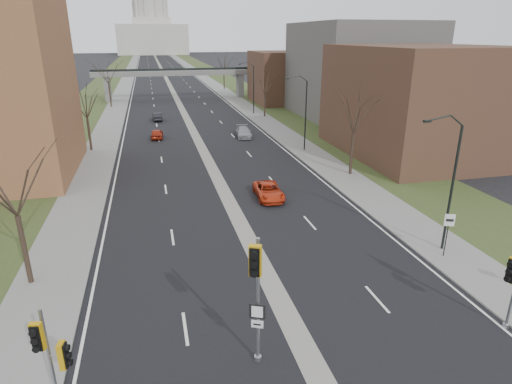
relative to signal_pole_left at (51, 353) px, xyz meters
name	(u,v)px	position (x,y,z in m)	size (l,w,h in m)	color
ground	(299,339)	(9.67, 2.14, -3.04)	(700.00, 700.00, 0.00)	black
road_surface	(163,73)	(9.67, 152.14, -3.03)	(20.00, 600.00, 0.01)	black
median_strip	(163,73)	(9.67, 152.14, -3.04)	(1.20, 600.00, 0.02)	gray
sidewalk_right	(196,72)	(21.67, 152.14, -2.98)	(4.00, 600.00, 0.12)	gray
sidewalk_left	(129,73)	(-2.33, 152.14, -2.98)	(4.00, 600.00, 0.12)	gray
grass_verge_right	(212,72)	(27.67, 152.14, -2.99)	(8.00, 600.00, 0.10)	#2A3A1B
grass_verge_left	(112,74)	(-8.33, 152.14, -2.99)	(8.00, 600.00, 0.10)	#2A3A1B
commercial_block_near	(420,101)	(33.67, 30.14, 2.96)	(16.00, 20.00, 12.00)	brown
commercial_block_mid	(357,71)	(37.67, 54.14, 4.46)	(18.00, 22.00, 15.00)	#5C5954
commercial_block_far	(289,77)	(31.67, 72.14, 1.96)	(14.00, 14.00, 10.00)	brown
pedestrian_bridge	(175,76)	(9.67, 82.14, 1.81)	(34.00, 3.00, 6.45)	slate
capitol	(152,27)	(9.67, 322.14, 15.56)	(48.00, 42.00, 55.75)	beige
streetlight_near	(447,146)	(20.65, 8.14, 3.92)	(2.61, 0.20, 8.70)	black
streetlight_mid	(300,92)	(20.65, 34.14, 3.92)	(2.61, 0.20, 8.70)	black
streetlight_far	(249,73)	(20.65, 60.14, 3.92)	(2.61, 0.20, 8.70)	black
tree_left_a	(8,170)	(-3.33, 10.14, 3.60)	(7.20, 7.20, 9.40)	#382B21
tree_left_b	(85,98)	(-3.33, 40.14, 3.19)	(6.75, 6.75, 8.81)	#382B21
tree_left_c	(107,69)	(-3.33, 74.14, 4.01)	(7.65, 7.65, 9.99)	#382B21
tree_right_a	(355,108)	(22.67, 24.14, 3.60)	(7.20, 7.20, 9.40)	#382B21
tree_right_b	(265,82)	(22.67, 57.14, 2.78)	(6.30, 6.30, 8.22)	#382B21
tree_right_c	(224,61)	(22.67, 97.14, 4.01)	(7.65, 7.65, 9.99)	#382B21
signal_pole_left	(51,353)	(0.00, 0.00, 0.00)	(0.96, 0.78, 4.64)	gray
signal_pole_median	(256,282)	(7.36, 1.01, 1.00)	(0.85, 0.97, 5.79)	gray
speed_limit_sign	(448,227)	(20.92, 7.25, -0.97)	(0.58, 0.25, 2.83)	black
car_left_near	(157,134)	(4.51, 45.05, -2.39)	(1.52, 3.78, 1.29)	#A52A12
car_left_far	(157,117)	(4.90, 58.03, -2.41)	(1.33, 3.81, 1.25)	black
car_right_near	(269,191)	(13.09, 19.87, -2.40)	(2.11, 4.57, 1.27)	red
car_right_mid	(244,132)	(15.97, 43.07, -2.36)	(1.91, 4.69, 1.36)	gray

